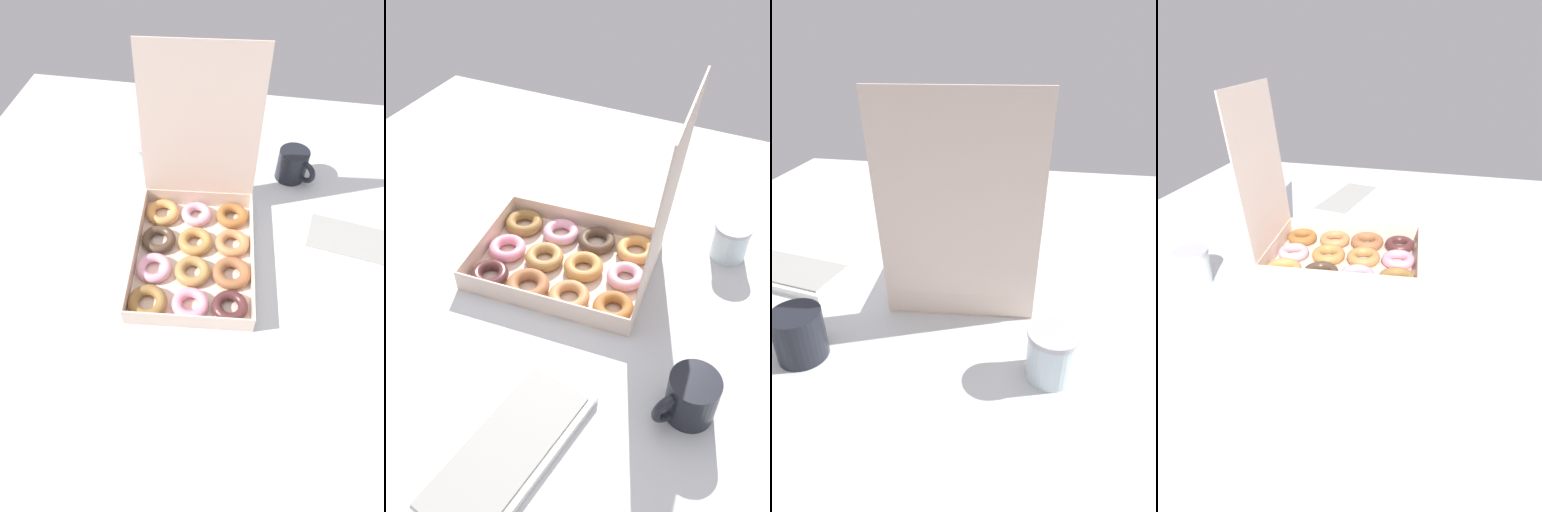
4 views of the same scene
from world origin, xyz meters
The scene contains 6 objects.
ground_plane centered at (0.00, 0.00, -1.00)cm, with size 180.00×180.00×2.00cm, color silver.
donut_box centered at (-6.28, 5.57, 4.74)cm, with size 36.68×49.35×47.82cm.
keyboard centered at (41.21, 15.00, 1.06)cm, with size 37.40×21.02×2.20cm.
coffee_mug centered at (19.74, 41.50, 5.17)cm, with size 12.23×10.78×10.08cm.
glass_jar centered at (-27.42, 38.38, 4.97)cm, with size 9.09×9.09×9.85cm.
paper_napkin centered at (12.05, -31.12, 0.07)cm, with size 14.51×12.33×0.15cm, color white.
Camera 2 is at (73.29, 44.13, 86.12)cm, focal length 35.00 mm.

